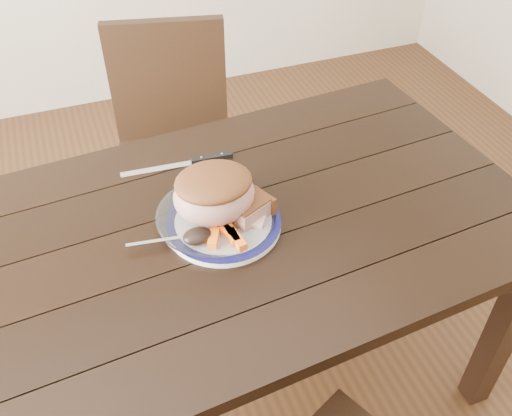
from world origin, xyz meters
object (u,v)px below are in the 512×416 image
object	(u,v)px
carving_knife	(198,161)
fork	(169,240)
chair_far	(174,139)
roast_joint	(214,195)
dining_table	(225,251)
pork_slice	(248,209)
dinner_plate	(224,224)
serving_platter	(216,217)

from	to	relation	value
carving_knife	fork	bearing A→B (deg)	-113.93
chair_far	roast_joint	distance (m)	0.78
dining_table	pork_slice	bearing A→B (deg)	-6.39
roast_joint	carving_knife	size ratio (longest dim) A/B	0.63
dining_table	dinner_plate	size ratio (longest dim) A/B	5.77
pork_slice	fork	size ratio (longest dim) A/B	0.56
dinner_plate	chair_far	bearing A→B (deg)	87.15
serving_platter	dining_table	bearing A→B (deg)	-65.99
serving_platter	fork	size ratio (longest dim) A/B	1.64
fork	roast_joint	size ratio (longest dim) A/B	0.88
pork_slice	fork	distance (m)	0.21
pork_slice	serving_platter	bearing A→B (deg)	155.98
pork_slice	roast_joint	world-z (taller)	roast_joint
roast_joint	carving_knife	xyz separation A→B (m)	(0.03, 0.25, -0.08)
chair_far	dinner_plate	world-z (taller)	chair_far
chair_far	roast_joint	bearing A→B (deg)	99.24
dining_table	dinner_plate	world-z (taller)	dinner_plate
dining_table	dinner_plate	xyz separation A→B (m)	(-0.00, -0.00, 0.10)
chair_far	pork_slice	bearing A→B (deg)	105.27
chair_far	dinner_plate	bearing A→B (deg)	100.30
dining_table	chair_far	xyz separation A→B (m)	(0.04, 0.74, -0.13)
dinner_plate	pork_slice	world-z (taller)	pork_slice
dinner_plate	fork	xyz separation A→B (m)	(-0.14, -0.02, 0.01)
dinner_plate	serving_platter	world-z (taller)	serving_platter
roast_joint	dinner_plate	bearing A→B (deg)	-67.54
fork	roast_joint	distance (m)	0.15
fork	carving_knife	distance (m)	0.34
dinner_plate	roast_joint	distance (m)	0.08
fork	carving_knife	xyz separation A→B (m)	(0.16, 0.30, -0.01)
serving_platter	roast_joint	world-z (taller)	roast_joint
dining_table	fork	distance (m)	0.18
serving_platter	carving_knife	bearing A→B (deg)	84.06
pork_slice	dinner_plate	bearing A→B (deg)	175.24
dining_table	pork_slice	size ratio (longest dim) A/B	16.54
carving_knife	pork_slice	bearing A→B (deg)	-75.77
serving_platter	pork_slice	distance (m)	0.09
dinner_plate	pork_slice	distance (m)	0.07
dining_table	roast_joint	distance (m)	0.18
dining_table	pork_slice	world-z (taller)	pork_slice
serving_platter	fork	world-z (taller)	fork
dining_table	dinner_plate	bearing A→B (deg)	-93.10
serving_platter	roast_joint	bearing A→B (deg)	0.00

